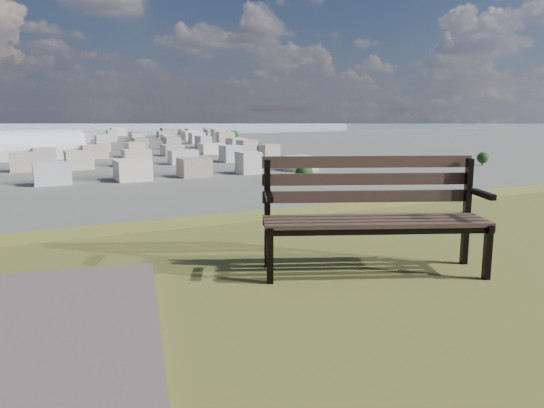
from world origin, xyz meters
TOP-DOWN VIEW (x-y plane):
  - park_bench at (-0.43, 1.63)m, footprint 2.00×1.32m
  - arena at (9.50, 310.48)m, footprint 50.86×26.10m
  - city_blocks at (0.00, 394.44)m, footprint 395.00×361.00m
  - bay_water at (0.00, 900.00)m, footprint 2400.00×700.00m

SIDE VIEW (x-z plane):
  - bay_water at x=0.00m, z-range -0.06..0.06m
  - city_blocks at x=0.00m, z-range 0.00..7.00m
  - arena at x=9.50m, z-range -5.45..15.16m
  - park_bench at x=-0.43m, z-range 25.07..26.07m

